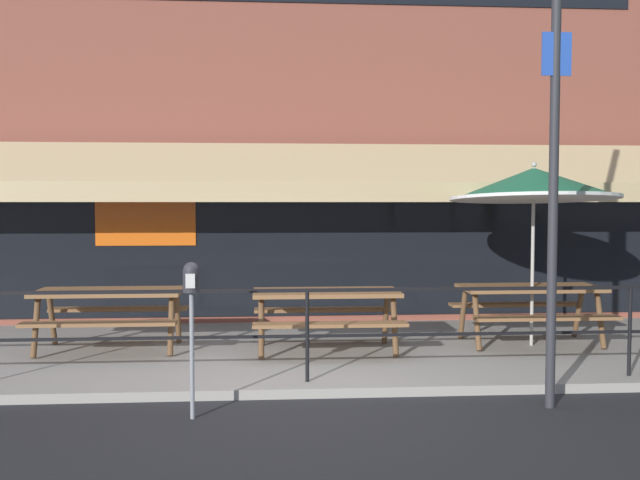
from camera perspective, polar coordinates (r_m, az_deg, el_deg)
ground_plane at (r=7.25m, az=-0.89°, el=-12.60°), size 120.00×120.00×0.00m
patio_deck at (r=9.18m, az=-1.61°, el=-8.94°), size 15.00×4.00×0.10m
restaurant_building at (r=11.40m, az=-2.16°, el=13.45°), size 15.00×1.60×8.10m
patio_railing at (r=7.38m, az=-1.03°, el=-5.98°), size 13.84×0.04×0.97m
picnic_table_left at (r=9.29m, az=-16.50°, el=-4.82°), size 1.80×1.42×0.76m
picnic_table_centre at (r=8.85m, az=0.50°, el=-5.08°), size 1.80×1.42×0.76m
picnic_table_right at (r=9.72m, az=16.45°, el=-4.48°), size 1.80×1.42×0.76m
patio_umbrella_right at (r=9.57m, az=16.73°, el=4.25°), size 2.14×2.14×2.38m
parking_meter_near at (r=6.49m, az=-10.25°, el=-4.15°), size 0.15×0.16×1.42m
street_sign_pole at (r=7.06m, az=18.21°, el=6.25°), size 0.28×0.09×4.63m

